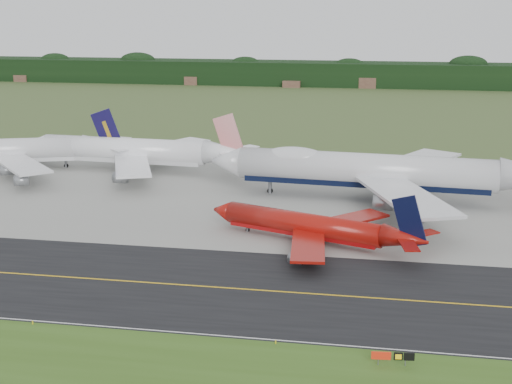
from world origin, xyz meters
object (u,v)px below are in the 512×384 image
Objects in this scene: jet_red_737 at (314,227)px; jet_star_tail at (135,151)px; jet_ba_747 at (378,171)px; taxiway_sign at (393,356)px; jet_navy_gold at (10,151)px.

jet_red_737 is 0.67× the size of jet_star_tail.
jet_ba_747 is 15.31× the size of taxiway_sign.
jet_navy_gold is at bearing 171.87° from jet_ba_747.
jet_star_tail is at bearing 7.70° from jet_navy_gold.
jet_red_737 is at bearing 107.34° from taxiway_sign.
jet_red_737 is 0.69× the size of jet_navy_gold.
jet_star_tail is 11.98× the size of taxiway_sign.
jet_navy_gold is 11.65× the size of taxiway_sign.
jet_red_737 reaches higher than taxiway_sign.
taxiway_sign is at bearing -42.39° from jet_navy_gold.
jet_red_737 is at bearing -108.82° from jet_ba_747.
taxiway_sign is at bearing -55.25° from jet_star_tail.
jet_ba_747 is 92.21m from jet_navy_gold.
jet_navy_gold is at bearing 137.61° from taxiway_sign.
jet_navy_gold reaches higher than taxiway_sign.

